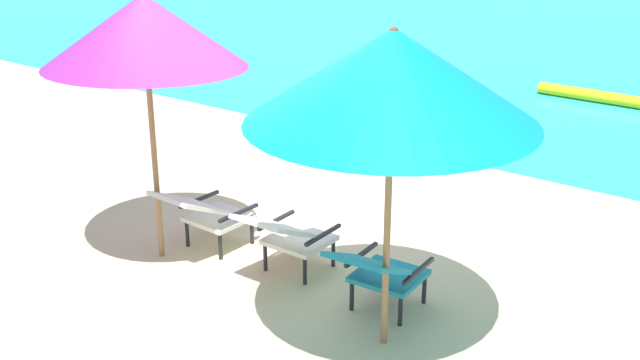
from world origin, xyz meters
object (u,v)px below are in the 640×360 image
at_px(swim_buoy, 590,95).
at_px(lounge_chair_left, 205,211).
at_px(beach_umbrella_left, 144,31).
at_px(lounge_chair_center, 287,234).
at_px(lounge_chair_right, 379,270).
at_px(beach_umbrella_right, 392,77).

height_order(swim_buoy, lounge_chair_left, lounge_chair_left).
bearing_deg(swim_buoy, beach_umbrella_left, -100.55).
bearing_deg(beach_umbrella_left, swim_buoy, 79.45).
bearing_deg(lounge_chair_center, beach_umbrella_left, -162.60).
bearing_deg(lounge_chair_right, lounge_chair_left, 178.55).
relative_size(swim_buoy, beach_umbrella_left, 0.66).
xyz_separation_m(swim_buoy, beach_umbrella_right, (1.02, -7.61, 1.95)).
distance_m(swim_buoy, lounge_chair_center, 7.21).
bearing_deg(lounge_chair_left, swim_buoy, 81.10).
bearing_deg(swim_buoy, beach_umbrella_right, -82.36).
distance_m(lounge_chair_right, beach_umbrella_right, 1.69).
relative_size(lounge_chair_left, lounge_chair_center, 1.03).
xyz_separation_m(swim_buoy, lounge_chair_left, (-1.14, -7.26, 0.31)).
xyz_separation_m(lounge_chair_left, lounge_chair_center, (0.91, 0.06, 0.00)).
relative_size(beach_umbrella_left, beach_umbrella_right, 0.85).
distance_m(lounge_chair_right, beach_umbrella_left, 2.77).
xyz_separation_m(swim_buoy, lounge_chair_right, (0.78, -7.31, 0.31)).
height_order(swim_buoy, lounge_chair_right, lounge_chair_right).
distance_m(beach_umbrella_left, beach_umbrella_right, 2.43).
distance_m(lounge_chair_left, beach_umbrella_left, 1.72).
bearing_deg(lounge_chair_right, beach_umbrella_left, -173.17).
relative_size(swim_buoy, lounge_chair_center, 1.83).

